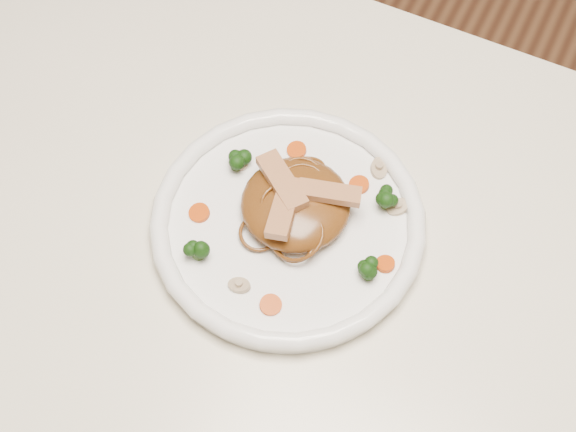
% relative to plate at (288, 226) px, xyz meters
% --- Properties ---
extents(table, '(1.20, 0.80, 0.75)m').
position_rel_plate_xyz_m(table, '(0.09, -0.05, -0.11)').
color(table, silver).
rests_on(table, ground).
extents(plate, '(0.38, 0.38, 0.02)m').
position_rel_plate_xyz_m(plate, '(0.00, 0.00, 0.00)').
color(plate, white).
rests_on(plate, table).
extents(noodle_mound, '(0.12, 0.12, 0.04)m').
position_rel_plate_xyz_m(noodle_mound, '(0.00, 0.02, 0.03)').
color(noodle_mound, brown).
rests_on(noodle_mound, plate).
extents(chicken_a, '(0.07, 0.04, 0.01)m').
position_rel_plate_xyz_m(chicken_a, '(0.03, 0.03, 0.05)').
color(chicken_a, tan).
rests_on(chicken_a, noodle_mound).
extents(chicken_b, '(0.07, 0.06, 0.01)m').
position_rel_plate_xyz_m(chicken_b, '(-0.02, 0.02, 0.05)').
color(chicken_b, tan).
rests_on(chicken_b, noodle_mound).
extents(chicken_c, '(0.04, 0.08, 0.01)m').
position_rel_plate_xyz_m(chicken_c, '(-0.00, -0.01, 0.05)').
color(chicken_c, tan).
rests_on(chicken_c, noodle_mound).
extents(broccoli_0, '(0.03, 0.03, 0.03)m').
position_rel_plate_xyz_m(broccoli_0, '(0.09, 0.07, 0.03)').
color(broccoli_0, '#16380B').
rests_on(broccoli_0, plate).
extents(broccoli_1, '(0.02, 0.02, 0.03)m').
position_rel_plate_xyz_m(broccoli_1, '(-0.08, 0.04, 0.02)').
color(broccoli_1, '#16380B').
rests_on(broccoli_1, plate).
extents(broccoli_2, '(0.03, 0.03, 0.03)m').
position_rel_plate_xyz_m(broccoli_2, '(-0.07, -0.08, 0.02)').
color(broccoli_2, '#16380B').
rests_on(broccoli_2, plate).
extents(broccoli_3, '(0.03, 0.03, 0.03)m').
position_rel_plate_xyz_m(broccoli_3, '(0.10, -0.02, 0.02)').
color(broccoli_3, '#16380B').
rests_on(broccoli_3, plate).
extents(carrot_0, '(0.02, 0.02, 0.00)m').
position_rel_plate_xyz_m(carrot_0, '(0.05, 0.08, 0.01)').
color(carrot_0, '#BC3406').
rests_on(carrot_0, plate).
extents(carrot_1, '(0.02, 0.02, 0.00)m').
position_rel_plate_xyz_m(carrot_1, '(-0.09, -0.03, 0.01)').
color(carrot_1, '#BC3406').
rests_on(carrot_1, plate).
extents(carrot_2, '(0.02, 0.02, 0.00)m').
position_rel_plate_xyz_m(carrot_2, '(0.11, -0.00, 0.01)').
color(carrot_2, '#BC3406').
rests_on(carrot_2, plate).
extents(carrot_3, '(0.03, 0.03, 0.00)m').
position_rel_plate_xyz_m(carrot_3, '(-0.03, 0.09, 0.01)').
color(carrot_3, '#BC3406').
rests_on(carrot_3, plate).
extents(carrot_4, '(0.03, 0.03, 0.00)m').
position_rel_plate_xyz_m(carrot_4, '(0.03, -0.09, 0.01)').
color(carrot_4, '#BC3406').
rests_on(carrot_4, plate).
extents(mushroom_0, '(0.03, 0.03, 0.01)m').
position_rel_plate_xyz_m(mushroom_0, '(-0.01, -0.09, 0.01)').
color(mushroom_0, '#BBA88C').
rests_on(mushroom_0, plate).
extents(mushroom_1, '(0.04, 0.04, 0.01)m').
position_rel_plate_xyz_m(mushroom_1, '(0.10, 0.07, 0.01)').
color(mushroom_1, '#BBA88C').
rests_on(mushroom_1, plate).
extents(mushroom_2, '(0.03, 0.03, 0.01)m').
position_rel_plate_xyz_m(mushroom_2, '(-0.08, 0.04, 0.01)').
color(mushroom_2, '#BBA88C').
rests_on(mushroom_2, plate).
extents(mushroom_3, '(0.03, 0.03, 0.01)m').
position_rel_plate_xyz_m(mushroom_3, '(0.06, 0.10, 0.01)').
color(mushroom_3, '#BBA88C').
rests_on(mushroom_3, plate).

